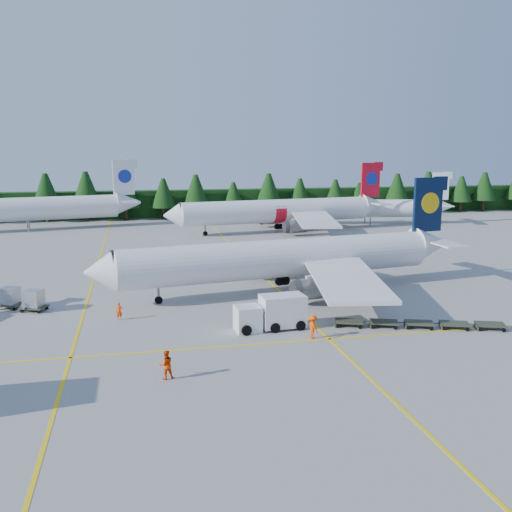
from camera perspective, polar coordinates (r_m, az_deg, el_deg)
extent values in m
plane|color=#9A9A95|center=(50.75, -1.35, -6.63)|extent=(320.00, 320.00, 0.00)
cube|color=yellow|center=(69.47, -15.94, -2.30)|extent=(0.25, 120.00, 0.01)
cube|color=yellow|center=(70.88, 0.40, -1.63)|extent=(0.25, 120.00, 0.01)
cube|color=yellow|center=(45.16, 0.08, -8.83)|extent=(80.00, 0.25, 0.01)
cube|color=black|center=(130.50, -8.11, 5.22)|extent=(220.00, 4.00, 6.00)
cylinder|color=silver|center=(60.55, 2.41, -0.24)|extent=(34.65, 9.51, 4.05)
cone|color=silver|center=(55.87, -15.40, -1.54)|extent=(3.45, 4.45, 4.05)
cube|color=#061532|center=(69.46, 16.81, 4.94)|extent=(3.86, 0.97, 6.28)
cube|color=silver|center=(69.62, 1.85, 0.68)|extent=(12.35, 16.29, 1.15)
cylinder|color=slate|center=(66.64, 1.17, -1.00)|extent=(3.74, 2.65, 2.13)
cube|color=silver|center=(54.51, 8.98, -2.24)|extent=(8.33, 15.95, 1.15)
cylinder|color=slate|center=(56.22, 5.75, -3.25)|extent=(3.74, 2.65, 2.13)
cylinder|color=slate|center=(57.29, -9.72, -3.87)|extent=(0.24, 0.24, 1.72)
cylinder|color=silver|center=(105.58, 2.12, 4.52)|extent=(36.56, 9.87, 4.27)
cone|color=silver|center=(99.55, -8.37, 4.05)|extent=(3.62, 4.69, 4.27)
cube|color=red|center=(114.36, 11.37, 7.48)|extent=(4.07, 1.00, 6.63)
cube|color=silver|center=(115.21, 1.81, 4.72)|extent=(12.98, 17.19, 1.21)
cylinder|color=slate|center=(111.91, 1.37, 3.77)|extent=(3.94, 2.78, 2.24)
cube|color=silver|center=(98.82, 5.91, 3.68)|extent=(8.85, 16.84, 1.21)
cylinder|color=slate|center=(100.65, 4.06, 2.98)|extent=(3.94, 2.78, 2.24)
cylinder|color=slate|center=(101.35, -5.09, 2.56)|extent=(0.26, 0.26, 1.82)
cylinder|color=silver|center=(115.65, -23.02, 4.29)|extent=(37.78, 12.41, 4.44)
cube|color=silver|center=(117.55, -13.11, 7.66)|extent=(4.20, 1.28, 6.88)
cylinder|color=silver|center=(118.33, 10.28, 4.72)|extent=(30.57, 8.72, 3.58)
cone|color=silver|center=(115.90, 2.29, 4.76)|extent=(3.08, 3.95, 3.58)
cube|color=silver|center=(122.62, 17.98, 6.67)|extent=(3.40, 0.89, 5.54)
cylinder|color=slate|center=(116.67, 4.68, 3.53)|extent=(0.21, 0.21, 1.43)
cube|color=white|center=(48.02, -0.84, -6.29)|extent=(2.21, 2.21, 2.16)
cube|color=black|center=(47.88, -0.84, -5.70)|extent=(1.89, 2.08, 0.93)
cube|color=white|center=(48.78, 2.67, -5.46)|extent=(3.87, 2.54, 2.67)
cube|color=#303627|center=(50.16, 9.28, -6.45)|extent=(2.74, 2.21, 0.14)
cube|color=#303627|center=(50.51, 12.66, -6.45)|extent=(2.74, 2.21, 0.14)
cube|color=#303627|center=(51.03, 15.99, -6.43)|extent=(2.74, 2.21, 0.14)
cube|color=#303627|center=(51.72, 19.23, -6.39)|extent=(2.74, 2.21, 0.14)
cube|color=#303627|center=(52.57, 22.38, -6.33)|extent=(2.74, 2.21, 0.14)
cube|color=#303627|center=(59.83, -23.35, -4.44)|extent=(2.69, 2.42, 0.14)
cube|color=#B8BABE|center=(59.63, -23.41, -3.65)|extent=(2.01, 1.98, 1.56)
cube|color=#303627|center=(57.93, -21.30, -4.77)|extent=(2.69, 2.42, 0.14)
cube|color=#B8BABE|center=(57.72, -21.36, -3.95)|extent=(2.01, 1.98, 1.56)
imported|color=#FF4605|center=(52.61, -13.52, -5.41)|extent=(0.61, 0.43, 1.57)
imported|color=#EE3A05|center=(38.93, -8.99, -10.68)|extent=(1.09, 0.92, 1.98)
imported|color=#FF3F05|center=(46.48, 5.74, -7.06)|extent=(0.67, 0.88, 1.94)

